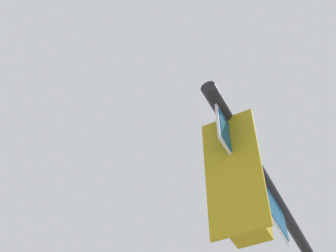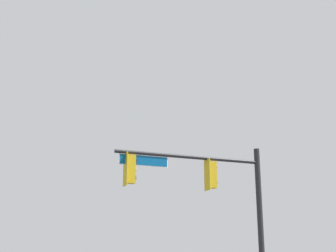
{
  "view_description": "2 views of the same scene",
  "coord_description": "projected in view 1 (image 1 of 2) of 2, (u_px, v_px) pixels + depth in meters",
  "views": [
    {
      "loc": [
        2.81,
        -6.86,
        1.94
      ],
      "look_at": [
        -0.57,
        -8.19,
        5.61
      ],
      "focal_mm": 50.0,
      "sensor_mm": 36.0,
      "label": 1
    },
    {
      "loc": [
        6.35,
        8.97,
        1.33
      ],
      "look_at": [
        -2.86,
        -8.77,
        6.95
      ],
      "focal_mm": 50.0,
      "sensor_mm": 36.0,
      "label": 2
    }
  ],
  "objects": []
}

